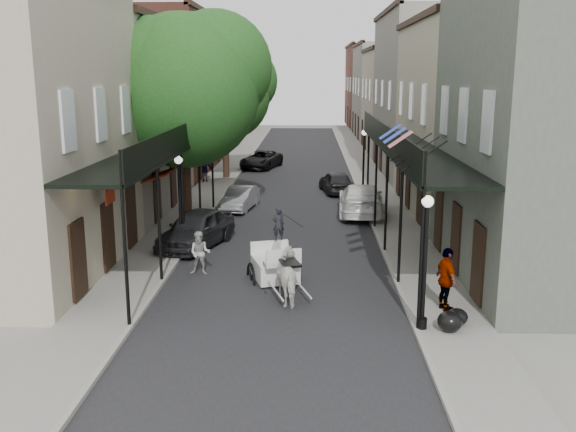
# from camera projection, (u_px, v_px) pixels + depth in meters

# --- Properties ---
(ground) EXTENTS (140.00, 140.00, 0.00)m
(ground) POSITION_uv_depth(u_px,v_px,m) (276.00, 305.00, 19.70)
(ground) COLOR gray
(ground) RESTS_ON ground
(road) EXTENTS (8.00, 90.00, 0.01)m
(road) POSITION_uv_depth(u_px,v_px,m) (293.00, 190.00, 39.21)
(road) COLOR black
(road) RESTS_ON ground
(sidewalk_left) EXTENTS (2.20, 90.00, 0.12)m
(sidewalk_left) POSITION_uv_depth(u_px,v_px,m) (212.00, 188.00, 39.36)
(sidewalk_left) COLOR gray
(sidewalk_left) RESTS_ON ground
(sidewalk_right) EXTENTS (2.20, 90.00, 0.12)m
(sidewalk_right) POSITION_uv_depth(u_px,v_px,m) (375.00, 189.00, 39.03)
(sidewalk_right) COLOR gray
(sidewalk_right) RESTS_ON ground
(building_row_left) EXTENTS (5.00, 80.00, 10.50)m
(building_row_left) POSITION_uv_depth(u_px,v_px,m) (182.00, 97.00, 48.10)
(building_row_left) COLOR #ABA289
(building_row_left) RESTS_ON ground
(building_row_right) EXTENTS (5.00, 80.00, 10.50)m
(building_row_right) POSITION_uv_depth(u_px,v_px,m) (412.00, 97.00, 47.54)
(building_row_right) COLOR gray
(building_row_right) RESTS_ON ground
(gallery_left) EXTENTS (2.20, 18.05, 4.88)m
(gallery_left) POSITION_uv_depth(u_px,v_px,m) (166.00, 147.00, 25.78)
(gallery_left) COLOR black
(gallery_left) RESTS_ON sidewalk_left
(gallery_right) EXTENTS (2.20, 18.05, 4.88)m
(gallery_right) POSITION_uv_depth(u_px,v_px,m) (405.00, 148.00, 25.47)
(gallery_right) COLOR black
(gallery_right) RESTS_ON sidewalk_right
(tree_near) EXTENTS (7.31, 6.80, 9.63)m
(tree_near) POSITION_uv_depth(u_px,v_px,m) (193.00, 84.00, 28.35)
(tree_near) COLOR #382619
(tree_near) RESTS_ON sidewalk_left
(tree_far) EXTENTS (6.45, 6.00, 8.61)m
(tree_far) POSITION_uv_depth(u_px,v_px,m) (230.00, 91.00, 42.15)
(tree_far) COLOR #382619
(tree_far) RESTS_ON sidewalk_left
(lamppost_right_near) EXTENTS (0.32, 0.32, 3.71)m
(lamppost_right_near) POSITION_uv_depth(u_px,v_px,m) (425.00, 261.00, 17.17)
(lamppost_right_near) COLOR black
(lamppost_right_near) RESTS_ON sidewalk_right
(lamppost_left) EXTENTS (0.32, 0.32, 3.71)m
(lamppost_left) POSITION_uv_depth(u_px,v_px,m) (180.00, 201.00, 25.24)
(lamppost_left) COLOR black
(lamppost_left) RESTS_ON sidewalk_left
(lamppost_right_far) EXTENTS (0.32, 0.32, 3.71)m
(lamppost_right_far) POSITION_uv_depth(u_px,v_px,m) (364.00, 161.00, 36.68)
(lamppost_right_far) COLOR black
(lamppost_right_far) RESTS_ON sidewalk_right
(horse) EXTENTS (1.36, 2.06, 1.60)m
(horse) POSITION_uv_depth(u_px,v_px,m) (291.00, 277.00, 19.86)
(horse) COLOR silver
(horse) RESTS_ON ground
(carriage) EXTENTS (2.07, 2.63, 2.67)m
(carriage) POSITION_uv_depth(u_px,v_px,m) (272.00, 248.00, 22.16)
(carriage) COLOR black
(carriage) RESTS_ON ground
(pedestrian_walking) EXTENTS (0.79, 0.64, 1.55)m
(pedestrian_walking) POSITION_uv_depth(u_px,v_px,m) (200.00, 253.00, 22.55)
(pedestrian_walking) COLOR #A4A59C
(pedestrian_walking) RESTS_ON ground
(pedestrian_sidewalk_left) EXTENTS (1.30, 0.96, 1.80)m
(pedestrian_sidewalk_left) POSITION_uv_depth(u_px,v_px,m) (205.00, 168.00, 41.22)
(pedestrian_sidewalk_left) COLOR gray
(pedestrian_sidewalk_left) RESTS_ON sidewalk_left
(pedestrian_sidewalk_right) EXTENTS (0.74, 1.19, 1.90)m
(pedestrian_sidewalk_right) POSITION_uv_depth(u_px,v_px,m) (446.00, 279.00, 18.74)
(pedestrian_sidewalk_right) COLOR gray
(pedestrian_sidewalk_right) RESTS_ON sidewalk_right
(car_left_near) EXTENTS (3.06, 4.88, 1.55)m
(car_left_near) POSITION_uv_depth(u_px,v_px,m) (196.00, 229.00, 26.08)
(car_left_near) COLOR black
(car_left_near) RESTS_ON ground
(car_left_mid) EXTENTS (1.85, 3.78, 1.19)m
(car_left_mid) POSITION_uv_depth(u_px,v_px,m) (240.00, 198.00, 33.32)
(car_left_mid) COLOR gray
(car_left_mid) RESTS_ON ground
(car_left_far) EXTENTS (3.32, 5.12, 1.31)m
(car_left_far) POSITION_uv_depth(u_px,v_px,m) (261.00, 160.00, 47.89)
(car_left_far) COLOR black
(car_left_far) RESTS_ON ground
(car_right_near) EXTENTS (2.46, 5.48, 1.56)m
(car_right_near) POSITION_uv_depth(u_px,v_px,m) (361.00, 200.00, 32.07)
(car_right_near) COLOR white
(car_right_near) RESTS_ON ground
(car_right_far) EXTENTS (2.19, 4.12, 1.33)m
(car_right_far) POSITION_uv_depth(u_px,v_px,m) (336.00, 182.00, 38.00)
(car_right_far) COLOR black
(car_right_far) RESTS_ON ground
(trash_bags) EXTENTS (0.94, 1.09, 0.58)m
(trash_bags) POSITION_uv_depth(u_px,v_px,m) (453.00, 320.00, 17.48)
(trash_bags) COLOR black
(trash_bags) RESTS_ON sidewalk_right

